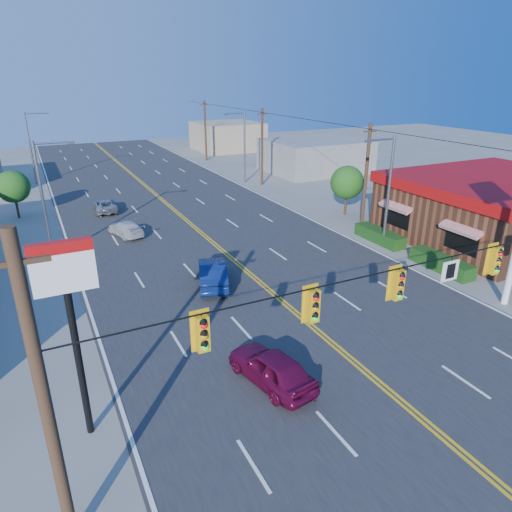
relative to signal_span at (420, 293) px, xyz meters
name	(u,v)px	position (x,y,z in m)	size (l,w,h in m)	color
ground	(405,406)	(0.12, 0.00, -4.89)	(160.00, 160.00, 0.00)	gray
road	(214,244)	(0.12, 20.00, -4.86)	(20.00, 120.00, 0.06)	#2D2D30
signal_span	(420,293)	(0.00, 0.00, 0.00)	(24.32, 0.34, 9.00)	#47301E
kfc	(494,207)	(20.02, 12.00, -2.51)	(16.30, 12.40, 4.70)	brown
pizza_hut_sign	(69,302)	(-10.88, 4.00, 0.30)	(1.90, 0.30, 6.85)	black
streetlight_se	(387,187)	(10.91, 14.00, -0.37)	(2.55, 0.25, 8.00)	gray
streetlight_ne	(243,143)	(10.91, 38.00, -0.37)	(2.55, 0.25, 8.00)	gray
streetlight_sw	(46,195)	(-10.67, 22.00, -0.37)	(2.55, 0.25, 8.00)	gray
streetlight_nw	(32,144)	(-10.67, 48.00, -0.37)	(2.55, 0.25, 8.00)	gray
utility_pole_near	(366,178)	(12.32, 18.00, -0.69)	(0.28, 0.28, 8.40)	#47301E
utility_pole_mid	(262,148)	(12.32, 36.00, -0.69)	(0.28, 0.28, 8.40)	#47301E
utility_pole_far	(205,131)	(12.32, 54.00, -0.69)	(0.28, 0.28, 8.40)	#47301E
tree_kfc_rear	(347,183)	(13.62, 22.00, -1.95)	(2.94, 2.94, 4.41)	#47301E
tree_west	(13,187)	(-12.88, 34.00, -2.09)	(2.80, 2.80, 4.20)	#47301E
bld_east_mid	(315,156)	(22.12, 40.00, -2.89)	(12.00, 10.00, 4.00)	gray
bld_east_far	(227,136)	(19.12, 62.00, -2.69)	(10.00, 10.00, 4.40)	tan
car_magenta	(271,369)	(-3.83, 3.52, -4.16)	(1.72, 4.27, 1.46)	maroon
car_blue	(213,274)	(-2.55, 13.34, -4.13)	(1.60, 4.59, 1.51)	navy
car_white	(126,229)	(-5.36, 24.82, -4.32)	(1.59, 3.91, 1.13)	silver
car_silver	(106,206)	(-5.65, 32.40, -4.31)	(1.90, 4.12, 1.15)	#A7A6AC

